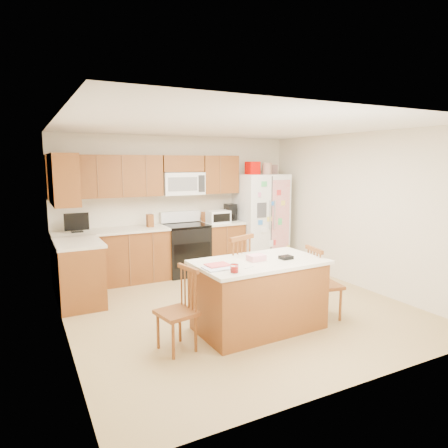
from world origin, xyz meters
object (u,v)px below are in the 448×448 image
stove (186,248)px  windsor_chair_back (232,276)px  refrigerator (261,219)px  island (259,294)px  windsor_chair_left (178,312)px  windsor_chair_right (322,285)px

stove → windsor_chair_back: size_ratio=1.04×
refrigerator → island: bearing=-122.7°
island → stove: bearing=87.6°
windsor_chair_left → windsor_chair_back: (1.03, 0.66, 0.08)m
windsor_chair_back → windsor_chair_right: (0.97, -0.68, -0.06)m
stove → windsor_chair_left: size_ratio=1.23×
island → windsor_chair_left: 1.08m
refrigerator → windsor_chair_right: (-0.77, -2.71, -0.47)m
island → windsor_chair_right: bearing=-5.7°
windsor_chair_back → stove: bearing=85.5°
refrigerator → windsor_chair_right: size_ratio=2.14×
windsor_chair_left → windsor_chair_back: bearing=32.9°
stove → windsor_chair_left: bearing=-113.3°
island → windsor_chair_back: (-0.05, 0.59, 0.08)m
windsor_chair_left → windsor_chair_back: windsor_chair_back is taller
windsor_chair_left → windsor_chair_right: 2.00m
windsor_chair_back → windsor_chair_right: size_ratio=1.14×
island → windsor_chair_right: (0.92, -0.09, 0.02)m
refrigerator → stove: bearing=177.7°
refrigerator → windsor_chair_left: (-2.76, -2.70, -0.49)m
island → windsor_chair_right: windsor_chair_right is taller
refrigerator → windsor_chair_back: 2.71m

